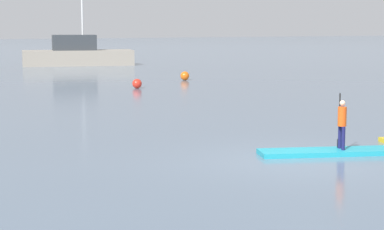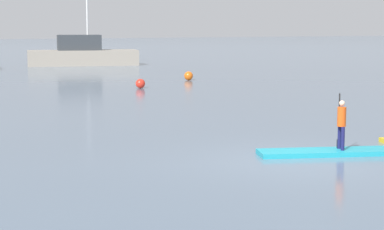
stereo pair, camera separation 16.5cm
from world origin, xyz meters
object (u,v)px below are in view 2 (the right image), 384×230
object	(u,v)px
paddleboard_near	(340,152)
paddler_child_solo	(341,122)
motor_boat_small_navy	(82,54)
mooring_buoy_mid	(189,76)
mooring_buoy_near	(140,84)

from	to	relation	value
paddleboard_near	paddler_child_solo	distance (m)	0.63
motor_boat_small_navy	paddleboard_near	bearing A→B (deg)	-97.51
paddleboard_near	mooring_buoy_mid	size ratio (longest dim) A/B	8.14
motor_boat_small_navy	paddler_child_solo	bearing A→B (deg)	-97.49
paddler_child_solo	mooring_buoy_mid	distance (m)	19.80
paddler_child_solo	mooring_buoy_near	size ratio (longest dim) A/B	2.87
mooring_buoy_near	paddler_child_solo	bearing A→B (deg)	-96.26
motor_boat_small_navy	mooring_buoy_mid	distance (m)	14.24
motor_boat_small_navy	mooring_buoy_mid	size ratio (longest dim) A/B	17.32
paddleboard_near	paddler_child_solo	xyz separation A→B (m)	(0.01, 0.01, 0.63)
paddler_child_solo	motor_boat_small_navy	world-z (taller)	motor_boat_small_navy
motor_boat_small_navy	mooring_buoy_mid	world-z (taller)	motor_boat_small_navy
mooring_buoy_mid	motor_boat_small_navy	bearing A→B (deg)	94.39
paddleboard_near	mooring_buoy_mid	distance (m)	19.81
paddleboard_near	mooring_buoy_near	bearing A→B (deg)	83.70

